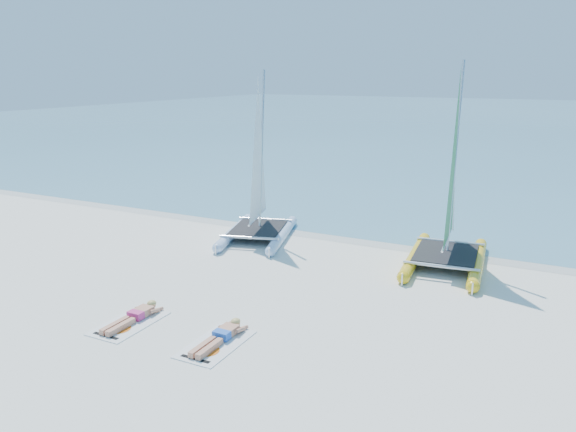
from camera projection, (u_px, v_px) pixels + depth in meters
name	position (u px, v px, depth m)	size (l,w,h in m)	color
ground	(285.00, 291.00, 15.11)	(140.00, 140.00, 0.00)	silver
sea	(517.00, 120.00, 69.54)	(140.00, 115.00, 0.01)	#78B7C8
wet_sand_strip	(356.00, 238.00, 19.86)	(140.00, 1.40, 0.01)	beige
catamaran_blue	(258.00, 188.00, 19.58)	(3.24, 4.81, 6.01)	silver
catamaran_yellow	(451.00, 199.00, 17.07)	(2.64, 5.03, 6.30)	yellow
towel_a	(129.00, 323.00, 13.14)	(1.00, 1.85, 0.02)	white
sunbather_a	(135.00, 316.00, 13.28)	(0.37, 1.73, 0.26)	tan
towel_b	(216.00, 344.00, 12.14)	(1.00, 1.85, 0.02)	white
sunbather_b	(221.00, 336.00, 12.28)	(0.37, 1.73, 0.26)	tan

